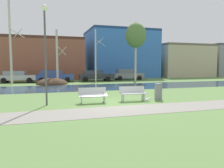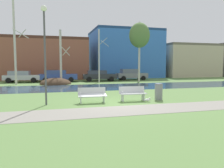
{
  "view_description": "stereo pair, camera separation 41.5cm",
  "coord_description": "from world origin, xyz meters",
  "px_view_note": "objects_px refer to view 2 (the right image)",
  "views": [
    {
      "loc": [
        -3.77,
        -11.39,
        2.16
      ],
      "look_at": [
        0.18,
        1.44,
        0.98
      ],
      "focal_mm": 34.7,
      "sensor_mm": 36.0,
      "label": 1
    },
    {
      "loc": [
        -3.37,
        -11.5,
        2.16
      ],
      "look_at": [
        0.18,
        1.44,
        0.98
      ],
      "focal_mm": 34.7,
      "sensor_mm": 36.0,
      "label": 2
    }
  ],
  "objects_px": {
    "seagull": "(147,100)",
    "parked_sedan_second_blue": "(58,76)",
    "bench_left": "(92,95)",
    "parked_van_nearest_silver": "(22,76)",
    "parked_wagon_fourth_grey": "(131,74)",
    "trash_bin": "(159,91)",
    "parked_hatch_third_dark": "(99,75)",
    "bench_right": "(133,93)",
    "streetlamp": "(45,39)"
  },
  "relations": [
    {
      "from": "bench_right",
      "to": "parked_wagon_fourth_grey",
      "type": "bearing_deg",
      "value": 69.93
    },
    {
      "from": "trash_bin",
      "to": "streetlamp",
      "type": "height_order",
      "value": "streetlamp"
    },
    {
      "from": "streetlamp",
      "to": "parked_wagon_fourth_grey",
      "type": "distance_m",
      "value": 20.7
    },
    {
      "from": "seagull",
      "to": "parked_van_nearest_silver",
      "type": "height_order",
      "value": "parked_van_nearest_silver"
    },
    {
      "from": "trash_bin",
      "to": "streetlamp",
      "type": "distance_m",
      "value": 7.34
    },
    {
      "from": "bench_left",
      "to": "parked_sedan_second_blue",
      "type": "distance_m",
      "value": 16.58
    },
    {
      "from": "streetlamp",
      "to": "bench_right",
      "type": "bearing_deg",
      "value": -0.35
    },
    {
      "from": "parked_wagon_fourth_grey",
      "to": "parked_van_nearest_silver",
      "type": "bearing_deg",
      "value": -178.46
    },
    {
      "from": "bench_right",
      "to": "parked_van_nearest_silver",
      "type": "distance_m",
      "value": 18.75
    },
    {
      "from": "bench_right",
      "to": "parked_wagon_fourth_grey",
      "type": "relative_size",
      "value": 0.36
    },
    {
      "from": "streetlamp",
      "to": "parked_van_nearest_silver",
      "type": "relative_size",
      "value": 1.19
    },
    {
      "from": "bench_right",
      "to": "parked_van_nearest_silver",
      "type": "relative_size",
      "value": 0.37
    },
    {
      "from": "trash_bin",
      "to": "streetlamp",
      "type": "relative_size",
      "value": 0.19
    },
    {
      "from": "parked_sedan_second_blue",
      "to": "parked_hatch_third_dark",
      "type": "height_order",
      "value": "parked_sedan_second_blue"
    },
    {
      "from": "bench_left",
      "to": "seagull",
      "type": "distance_m",
      "value": 3.23
    },
    {
      "from": "parked_wagon_fourth_grey",
      "to": "seagull",
      "type": "bearing_deg",
      "value": -107.44
    },
    {
      "from": "trash_bin",
      "to": "seagull",
      "type": "xyz_separation_m",
      "value": [
        -1.02,
        -0.58,
        -0.39
      ]
    },
    {
      "from": "bench_right",
      "to": "trash_bin",
      "type": "distance_m",
      "value": 1.72
    },
    {
      "from": "trash_bin",
      "to": "parked_wagon_fourth_grey",
      "type": "distance_m",
      "value": 17.8
    },
    {
      "from": "parked_sedan_second_blue",
      "to": "parked_hatch_third_dark",
      "type": "bearing_deg",
      "value": -0.66
    },
    {
      "from": "parked_wagon_fourth_grey",
      "to": "bench_right",
      "type": "bearing_deg",
      "value": -110.07
    },
    {
      "from": "seagull",
      "to": "parked_sedan_second_blue",
      "type": "bearing_deg",
      "value": 105.24
    },
    {
      "from": "streetlamp",
      "to": "parked_hatch_third_dark",
      "type": "height_order",
      "value": "streetlamp"
    },
    {
      "from": "streetlamp",
      "to": "parked_sedan_second_blue",
      "type": "bearing_deg",
      "value": 86.48
    },
    {
      "from": "seagull",
      "to": "parked_wagon_fourth_grey",
      "type": "bearing_deg",
      "value": 72.56
    },
    {
      "from": "seagull",
      "to": "parked_wagon_fourth_grey",
      "type": "height_order",
      "value": "parked_wagon_fourth_grey"
    },
    {
      "from": "bench_right",
      "to": "streetlamp",
      "type": "height_order",
      "value": "streetlamp"
    },
    {
      "from": "seagull",
      "to": "parked_wagon_fourth_grey",
      "type": "distance_m",
      "value": 18.65
    },
    {
      "from": "bench_right",
      "to": "parked_van_nearest_silver",
      "type": "xyz_separation_m",
      "value": [
        -8.33,
        16.8,
        0.29
      ]
    },
    {
      "from": "bench_left",
      "to": "parked_hatch_third_dark",
      "type": "xyz_separation_m",
      "value": [
        3.85,
        16.45,
        0.3
      ]
    },
    {
      "from": "parked_sedan_second_blue",
      "to": "trash_bin",
      "type": "bearing_deg",
      "value": -71.04
    },
    {
      "from": "bench_right",
      "to": "parked_sedan_second_blue",
      "type": "relative_size",
      "value": 0.34
    },
    {
      "from": "bench_left",
      "to": "parked_sedan_second_blue",
      "type": "xyz_separation_m",
      "value": [
        -1.5,
        16.51,
        0.33
      ]
    },
    {
      "from": "seagull",
      "to": "trash_bin",
      "type": "bearing_deg",
      "value": 29.59
    },
    {
      "from": "parked_hatch_third_dark",
      "to": "streetlamp",
      "type": "bearing_deg",
      "value": -111.18
    },
    {
      "from": "bench_left",
      "to": "parked_wagon_fourth_grey",
      "type": "height_order",
      "value": "parked_wagon_fourth_grey"
    },
    {
      "from": "streetlamp",
      "to": "parked_hatch_third_dark",
      "type": "relative_size",
      "value": 1.16
    },
    {
      "from": "bench_left",
      "to": "seagull",
      "type": "relative_size",
      "value": 3.68
    },
    {
      "from": "trash_bin",
      "to": "seagull",
      "type": "relative_size",
      "value": 2.27
    },
    {
      "from": "parked_van_nearest_silver",
      "to": "seagull",
      "type": "bearing_deg",
      "value": -62.55
    },
    {
      "from": "streetlamp",
      "to": "parked_wagon_fourth_grey",
      "type": "relative_size",
      "value": 1.18
    },
    {
      "from": "parked_van_nearest_silver",
      "to": "parked_sedan_second_blue",
      "type": "height_order",
      "value": "parked_sedan_second_blue"
    },
    {
      "from": "bench_right",
      "to": "parked_sedan_second_blue",
      "type": "height_order",
      "value": "parked_sedan_second_blue"
    },
    {
      "from": "seagull",
      "to": "streetlamp",
      "type": "xyz_separation_m",
      "value": [
        -5.67,
        0.62,
        3.4
      ]
    },
    {
      "from": "bench_right",
      "to": "parked_van_nearest_silver",
      "type": "bearing_deg",
      "value": 116.39
    },
    {
      "from": "parked_hatch_third_dark",
      "to": "seagull",
      "type": "bearing_deg",
      "value": -92.31
    },
    {
      "from": "seagull",
      "to": "parked_hatch_third_dark",
      "type": "height_order",
      "value": "parked_hatch_third_dark"
    },
    {
      "from": "bench_right",
      "to": "seagull",
      "type": "xyz_separation_m",
      "value": [
        0.7,
        -0.59,
        -0.34
      ]
    },
    {
      "from": "parked_van_nearest_silver",
      "to": "parked_sedan_second_blue",
      "type": "distance_m",
      "value": 4.38
    },
    {
      "from": "bench_right",
      "to": "parked_hatch_third_dark",
      "type": "bearing_deg",
      "value": 85.19
    }
  ]
}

